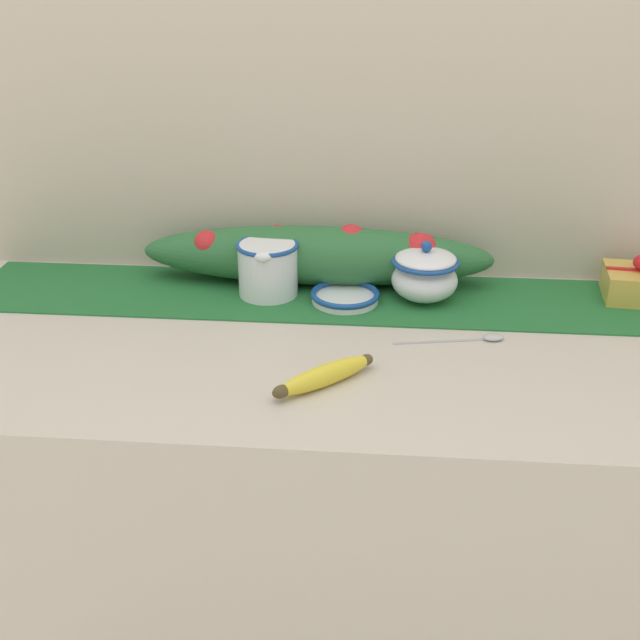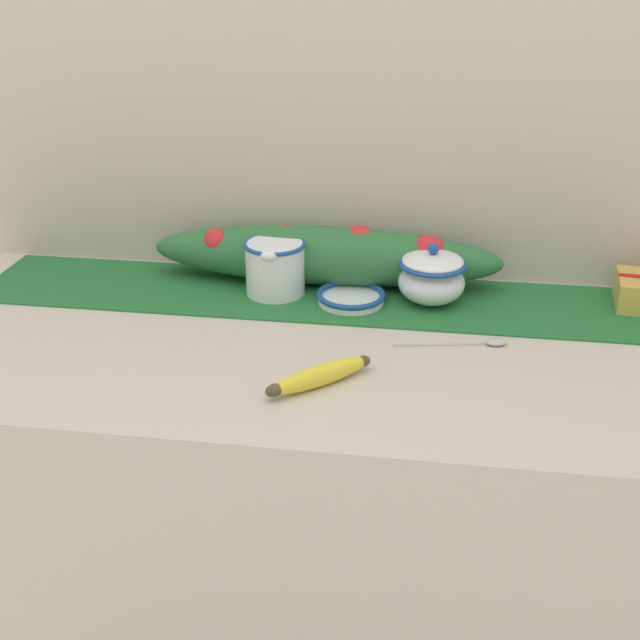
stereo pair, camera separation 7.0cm
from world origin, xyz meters
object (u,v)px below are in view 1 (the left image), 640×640
(sugar_bowl, at_px, (425,274))
(spoon, at_px, (483,338))
(small_dish, at_px, (345,296))
(cream_pitcher, at_px, (268,267))
(banana, at_px, (324,375))

(sugar_bowl, height_order, spoon, sugar_bowl)
(spoon, bearing_deg, sugar_bowl, 111.02)
(small_dish, bearing_deg, cream_pitcher, 170.73)
(small_dish, distance_m, banana, 0.30)
(small_dish, xyz_separation_m, banana, (-0.01, -0.30, 0.00))
(cream_pitcher, height_order, small_dish, cream_pitcher)
(banana, relative_size, spoon, 0.82)
(sugar_bowl, distance_m, spoon, 0.18)
(spoon, bearing_deg, small_dish, 140.62)
(banana, xyz_separation_m, spoon, (0.25, 0.17, -0.01))
(cream_pitcher, distance_m, small_dish, 0.15)
(sugar_bowl, bearing_deg, spoon, -58.41)
(banana, bearing_deg, sugar_bowl, 64.12)
(cream_pitcher, relative_size, sugar_bowl, 1.09)
(spoon, bearing_deg, cream_pitcher, 147.44)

